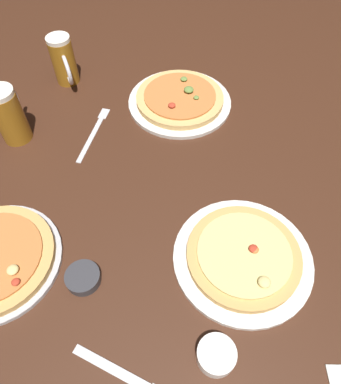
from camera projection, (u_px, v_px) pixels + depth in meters
The scene contains 9 objects.
ground_plane at pixel (170, 200), 0.93m from camera, with size 2.40×2.40×0.03m, color #3D2114.
pizza_plate_near at pixel (243, 257), 0.80m from camera, with size 0.32×0.32×0.05m.
pizza_plate_far at pixel (180, 100), 1.12m from camera, with size 0.32×0.32×0.05m.
beer_mug_dark at pixel (9, 114), 0.98m from camera, with size 0.08×0.14×0.17m.
beer_mug_amber at pixel (64, 61), 1.14m from camera, with size 0.10×0.12×0.16m.
ramekin_sauce at pixel (216, 355), 0.67m from camera, with size 0.08×0.08×0.03m, color white.
ramekin_butter at pixel (83, 278), 0.77m from camera, with size 0.08×0.08×0.03m, color #333338.
fork_left at pixel (94, 132), 1.05m from camera, with size 0.03×0.23×0.01m.
knife_right at pixel (126, 376), 0.67m from camera, with size 0.22×0.08×0.01m.
Camera 1 is at (0.10, -0.53, 0.74)m, focal length 33.25 mm.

